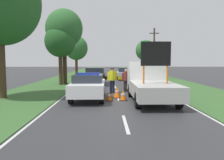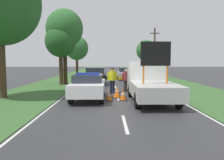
{
  "view_description": "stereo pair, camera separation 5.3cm",
  "coord_description": "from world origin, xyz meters",
  "px_view_note": "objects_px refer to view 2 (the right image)",
  "views": [
    {
      "loc": [
        -0.64,
        -12.18,
        2.23
      ],
      "look_at": [
        -0.38,
        1.11,
        1.1
      ],
      "focal_mm": 35.0,
      "sensor_mm": 36.0,
      "label": 1
    },
    {
      "loc": [
        -0.59,
        -12.18,
        2.23
      ],
      "look_at": [
        -0.38,
        1.11,
        1.1
      ],
      "focal_mm": 35.0,
      "sensor_mm": 36.0,
      "label": 2
    }
  ],
  "objects_px": {
    "roadside_tree_far_left": "(146,51)",
    "police_officer": "(112,78)",
    "road_barrier": "(113,79)",
    "pedestrian_civilian": "(126,78)",
    "roadside_tree_mid_left": "(77,48)",
    "traffic_cone_near_police": "(123,95)",
    "police_car": "(89,86)",
    "work_truck": "(150,82)",
    "roadside_tree_near_right": "(61,42)",
    "utility_pole": "(154,53)",
    "queued_car_sedan_silver": "(125,73)",
    "traffic_cone_near_truck": "(109,96)",
    "traffic_cone_behind_barrier": "(126,86)",
    "traffic_cone_centre_front": "(117,92)",
    "roadside_tree_near_left": "(65,29)",
    "queued_car_sedan_black": "(96,76)"
  },
  "relations": [
    {
      "from": "utility_pole",
      "to": "police_officer",
      "type": "bearing_deg",
      "value": -114.46
    },
    {
      "from": "police_car",
      "to": "roadside_tree_mid_left",
      "type": "height_order",
      "value": "roadside_tree_mid_left"
    },
    {
      "from": "police_car",
      "to": "traffic_cone_near_truck",
      "type": "bearing_deg",
      "value": -18.41
    },
    {
      "from": "police_car",
      "to": "traffic_cone_near_truck",
      "type": "relative_size",
      "value": 8.3
    },
    {
      "from": "traffic_cone_near_truck",
      "to": "queued_car_sedan_silver",
      "type": "height_order",
      "value": "queued_car_sedan_silver"
    },
    {
      "from": "traffic_cone_near_truck",
      "to": "queued_car_sedan_black",
      "type": "xyz_separation_m",
      "value": [
        -1.31,
        8.98,
        0.56
      ]
    },
    {
      "from": "police_officer",
      "to": "roadside_tree_near_left",
      "type": "xyz_separation_m",
      "value": [
        -4.47,
        5.96,
        4.26
      ]
    },
    {
      "from": "work_truck",
      "to": "roadside_tree_near_right",
      "type": "xyz_separation_m",
      "value": [
        -6.86,
        8.34,
        3.02
      ]
    },
    {
      "from": "police_car",
      "to": "queued_car_sedan_silver",
      "type": "bearing_deg",
      "value": 78.91
    },
    {
      "from": "pedestrian_civilian",
      "to": "work_truck",
      "type": "bearing_deg",
      "value": -73.72
    },
    {
      "from": "traffic_cone_centre_front",
      "to": "work_truck",
      "type": "bearing_deg",
      "value": -26.53
    },
    {
      "from": "pedestrian_civilian",
      "to": "utility_pole",
      "type": "height_order",
      "value": "utility_pole"
    },
    {
      "from": "police_officer",
      "to": "utility_pole",
      "type": "distance_m",
      "value": 13.41
    },
    {
      "from": "pedestrian_civilian",
      "to": "police_officer",
      "type": "bearing_deg",
      "value": -147.38
    },
    {
      "from": "pedestrian_civilian",
      "to": "traffic_cone_near_truck",
      "type": "bearing_deg",
      "value": -109.2
    },
    {
      "from": "police_car",
      "to": "roadside_tree_mid_left",
      "type": "xyz_separation_m",
      "value": [
        -3.59,
        20.34,
        3.42
      ]
    },
    {
      "from": "traffic_cone_near_police",
      "to": "traffic_cone_behind_barrier",
      "type": "distance_m",
      "value": 5.25
    },
    {
      "from": "police_car",
      "to": "roadside_tree_near_left",
      "type": "distance_m",
      "value": 10.12
    },
    {
      "from": "traffic_cone_near_police",
      "to": "work_truck",
      "type": "bearing_deg",
      "value": -0.5
    },
    {
      "from": "road_barrier",
      "to": "pedestrian_civilian",
      "type": "bearing_deg",
      "value": -17.48
    },
    {
      "from": "traffic_cone_near_truck",
      "to": "traffic_cone_centre_front",
      "type": "bearing_deg",
      "value": 63.93
    },
    {
      "from": "work_truck",
      "to": "police_officer",
      "type": "distance_m",
      "value": 3.61
    },
    {
      "from": "traffic_cone_centre_front",
      "to": "utility_pole",
      "type": "height_order",
      "value": "utility_pole"
    },
    {
      "from": "roadside_tree_mid_left",
      "to": "traffic_cone_near_police",
      "type": "bearing_deg",
      "value": -74.84
    },
    {
      "from": "work_truck",
      "to": "traffic_cone_centre_front",
      "type": "relative_size",
      "value": 7.59
    },
    {
      "from": "police_officer",
      "to": "roadside_tree_mid_left",
      "type": "height_order",
      "value": "roadside_tree_mid_left"
    },
    {
      "from": "traffic_cone_behind_barrier",
      "to": "police_car",
      "type": "bearing_deg",
      "value": -118.43
    },
    {
      "from": "traffic_cone_near_police",
      "to": "roadside_tree_mid_left",
      "type": "bearing_deg",
      "value": 105.16
    },
    {
      "from": "roadside_tree_far_left",
      "to": "police_officer",
      "type": "bearing_deg",
      "value": -105.95
    },
    {
      "from": "queued_car_sedan_silver",
      "to": "road_barrier",
      "type": "bearing_deg",
      "value": 80.54
    },
    {
      "from": "queued_car_sedan_silver",
      "to": "roadside_tree_far_left",
      "type": "relative_size",
      "value": 0.76
    },
    {
      "from": "pedestrian_civilian",
      "to": "utility_pole",
      "type": "bearing_deg",
      "value": 68.37
    },
    {
      "from": "traffic_cone_near_police",
      "to": "roadside_tree_near_right",
      "type": "relative_size",
      "value": 0.11
    },
    {
      "from": "police_car",
      "to": "utility_pole",
      "type": "xyz_separation_m",
      "value": [
        6.92,
        14.6,
        2.51
      ]
    },
    {
      "from": "road_barrier",
      "to": "queued_car_sedan_silver",
      "type": "relative_size",
      "value": 0.56
    },
    {
      "from": "traffic_cone_near_police",
      "to": "traffic_cone_centre_front",
      "type": "height_order",
      "value": "traffic_cone_centre_front"
    },
    {
      "from": "police_car",
      "to": "work_truck",
      "type": "xyz_separation_m",
      "value": [
        3.54,
        -0.38,
        0.27
      ]
    },
    {
      "from": "queued_car_sedan_silver",
      "to": "utility_pole",
      "type": "xyz_separation_m",
      "value": [
        3.63,
        0.19,
        2.54
      ]
    },
    {
      "from": "road_barrier",
      "to": "pedestrian_civilian",
      "type": "relative_size",
      "value": 1.45
    },
    {
      "from": "pedestrian_civilian",
      "to": "road_barrier",
      "type": "bearing_deg",
      "value": 160.69
    },
    {
      "from": "pedestrian_civilian",
      "to": "traffic_cone_near_police",
      "type": "height_order",
      "value": "pedestrian_civilian"
    },
    {
      "from": "work_truck",
      "to": "traffic_cone_behind_barrier",
      "type": "height_order",
      "value": "work_truck"
    },
    {
      "from": "road_barrier",
      "to": "traffic_cone_near_police",
      "type": "relative_size",
      "value": 3.91
    },
    {
      "from": "police_car",
      "to": "traffic_cone_near_police",
      "type": "distance_m",
      "value": 2.1
    },
    {
      "from": "roadside_tree_near_left",
      "to": "traffic_cone_behind_barrier",
      "type": "bearing_deg",
      "value": -32.92
    },
    {
      "from": "traffic_cone_near_truck",
      "to": "roadside_tree_near_left",
      "type": "xyz_separation_m",
      "value": [
        -4.24,
        8.96,
        5.06
      ]
    },
    {
      "from": "queued_car_sedan_black",
      "to": "roadside_tree_near_left",
      "type": "relative_size",
      "value": 0.61
    },
    {
      "from": "traffic_cone_near_police",
      "to": "queued_car_sedan_silver",
      "type": "relative_size",
      "value": 0.14
    },
    {
      "from": "police_officer",
      "to": "roadside_tree_far_left",
      "type": "height_order",
      "value": "roadside_tree_far_left"
    },
    {
      "from": "road_barrier",
      "to": "roadside_tree_mid_left",
      "type": "bearing_deg",
      "value": 108.41
    }
  ]
}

